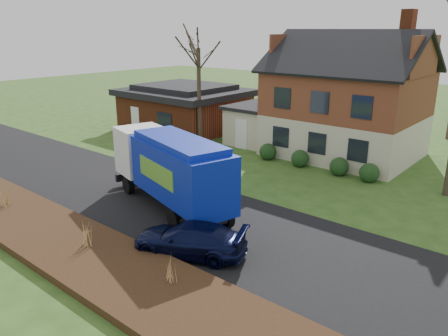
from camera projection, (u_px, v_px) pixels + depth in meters
The scene contains 12 objects.
ground at pixel (173, 209), 20.73m from camera, with size 120.00×120.00×0.00m, color #2D4D19.
road at pixel (173, 208), 20.72m from camera, with size 80.00×7.00×0.02m, color black.
mulch_verge at pixel (73, 247), 16.81m from camera, with size 80.00×3.50×0.30m, color black.
main_house at pixel (339, 94), 28.75m from camera, with size 12.95×8.95×9.26m.
ranch_house at pixel (185, 107), 37.00m from camera, with size 9.80×8.20×3.70m.
garbage_truck at pixel (171, 167), 20.12m from camera, with size 8.68×4.47×3.59m.
silver_sedan at pixel (159, 146), 28.50m from camera, with size 1.76×5.05×1.66m, color #A8ABB0.
navy_wagon at pixel (189, 239), 16.35m from camera, with size 1.76×4.33×1.26m, color black.
tree_front_west at pixel (198, 33), 29.86m from camera, with size 3.22×3.22×9.58m.
grass_clump_west at pixel (3, 196), 20.09m from camera, with size 0.37×0.30×0.97m.
grass_clump_mid at pixel (89, 233), 16.51m from camera, with size 0.36×0.29×0.99m.
grass_clump_east at pixel (171, 270), 14.12m from camera, with size 0.33×0.27×0.83m.
Camera 1 is at (14.15, -13.13, 8.16)m, focal length 35.00 mm.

